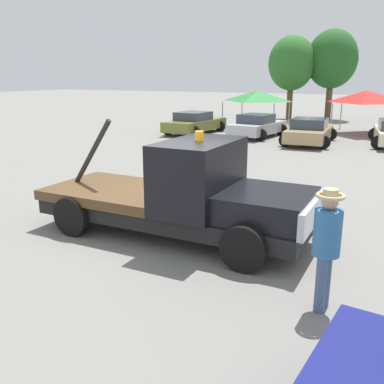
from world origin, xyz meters
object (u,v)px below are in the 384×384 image
at_px(parked_car_tan, 310,131).
at_px(tree_left, 292,63).
at_px(tow_truck, 187,197).
at_px(parked_car_olive, 195,123).
at_px(canopy_tent_green, 257,96).
at_px(parked_car_silver, 257,126).
at_px(person_near_truck, 327,240).
at_px(canopy_tent_red, 367,97).
at_px(tree_center, 332,59).

relative_size(parked_car_tan, tree_left, 0.74).
distance_m(tow_truck, parked_car_tan, 14.96).
distance_m(parked_car_olive, canopy_tent_green, 5.49).
bearing_deg(parked_car_olive, tow_truck, -149.98).
distance_m(parked_car_silver, canopy_tent_green, 5.01).
bearing_deg(parked_car_olive, tree_left, -9.94).
bearing_deg(tow_truck, parked_car_silver, 103.44).
relative_size(person_near_truck, tree_left, 0.29).
bearing_deg(parked_car_olive, canopy_tent_red, -60.19).
bearing_deg(tow_truck, tree_left, 100.23).
distance_m(tow_truck, canopy_tent_red, 20.57).
bearing_deg(parked_car_tan, tree_left, 15.70).
xyz_separation_m(parked_car_silver, canopy_tent_green, (-1.64, 4.49, 1.50)).
xyz_separation_m(parked_car_olive, tree_center, (5.57, 12.92, 4.08)).
height_order(tow_truck, parked_car_silver, tow_truck).
distance_m(tow_truck, tree_left, 28.18).
xyz_separation_m(parked_car_silver, tree_left, (-1.28, 11.41, 3.78)).
height_order(person_near_truck, canopy_tent_green, canopy_tent_green).
bearing_deg(person_near_truck, tree_left, -68.74).
relative_size(tow_truck, canopy_tent_red, 1.80).
xyz_separation_m(tow_truck, tree_center, (-2.47, 28.72, 3.80)).
height_order(canopy_tent_green, tree_left, tree_left).
relative_size(parked_car_tan, tree_center, 0.69).
bearing_deg(tree_center, tree_left, -156.24).
distance_m(parked_car_olive, tree_center, 14.65).
xyz_separation_m(parked_car_silver, canopy_tent_red, (5.34, 4.45, 1.61)).
xyz_separation_m(tow_truck, parked_car_silver, (-4.06, 16.04, -0.28)).
height_order(parked_car_tan, tree_center, tree_center).
bearing_deg(tree_left, parked_car_tan, -69.98).
relative_size(parked_car_tan, canopy_tent_green, 1.35).
height_order(parked_car_tan, tree_left, tree_left).
height_order(parked_car_olive, canopy_tent_red, canopy_tent_red).
distance_m(canopy_tent_green, tree_left, 7.29).
height_order(parked_car_olive, parked_car_tan, same).
bearing_deg(canopy_tent_green, canopy_tent_red, -0.36).
height_order(parked_car_tan, canopy_tent_red, canopy_tent_red).
relative_size(parked_car_olive, canopy_tent_green, 1.35).
relative_size(tow_truck, tree_left, 0.93).
distance_m(canopy_tent_red, tree_left, 9.85).
height_order(parked_car_silver, parked_car_tan, same).
bearing_deg(canopy_tent_green, tree_left, 86.99).
distance_m(parked_car_olive, parked_car_tan, 7.30).
bearing_deg(tow_truck, canopy_tent_red, 85.64).
xyz_separation_m(person_near_truck, canopy_tent_green, (-8.97, 22.23, 1.03)).
height_order(canopy_tent_green, canopy_tent_red, canopy_tent_red).
bearing_deg(tree_center, parked_car_tan, -83.03).
bearing_deg(parked_car_silver, tree_left, 12.44).
distance_m(person_near_truck, canopy_tent_green, 24.00).
xyz_separation_m(person_near_truck, parked_car_olive, (-11.29, 17.50, -0.47)).
relative_size(tow_truck, canopy_tent_green, 1.71).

